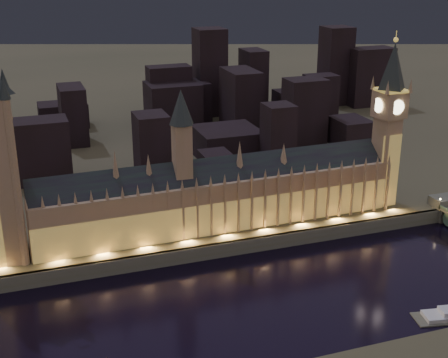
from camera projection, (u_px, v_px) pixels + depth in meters
name	position (u px, v px, depth m)	size (l,w,h in m)	color
ground_plane	(253.00, 295.00, 292.00)	(2000.00, 2000.00, 0.00)	black
north_bank	(93.00, 79.00, 751.03)	(2000.00, 960.00, 8.00)	#41422E
embankment_wall	(224.00, 250.00, 326.91)	(2000.00, 2.50, 8.00)	#575840
palace_of_westminster	(217.00, 195.00, 338.57)	(202.00, 25.38, 78.00)	#9A815A
elizabeth_tower	(389.00, 111.00, 357.67)	(18.00, 18.00, 102.01)	#9A815A
city_backdrop	(182.00, 106.00, 511.71)	(475.75, 215.63, 78.07)	black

